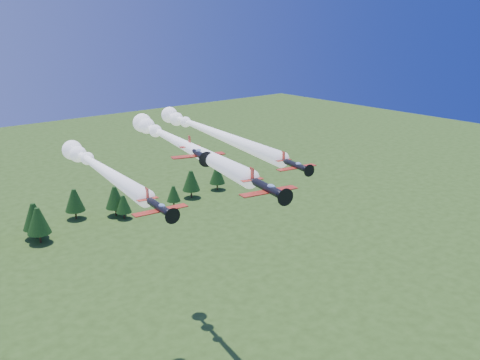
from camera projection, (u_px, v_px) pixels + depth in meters
plane_lead at (176, 141)px, 90.25m from camera, size 14.97×53.20×3.70m
plane_left at (97, 165)px, 89.08m from camera, size 9.85×43.42×3.70m
plane_right at (206, 129)px, 106.73m from camera, size 14.12×55.15×3.70m
plane_slot at (197, 153)px, 81.60m from camera, size 8.38×9.32×2.95m
treeline at (33, 216)px, 170.90m from camera, size 171.17×20.53×11.85m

